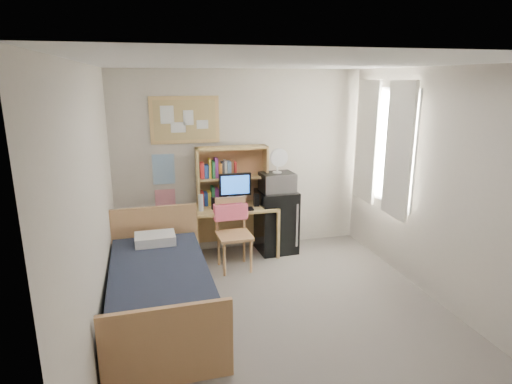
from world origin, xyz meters
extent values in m
cube|color=gray|center=(0.00, 0.00, -0.01)|extent=(3.60, 4.20, 0.02)
cube|color=white|center=(0.00, 0.00, 2.60)|extent=(3.60, 4.20, 0.02)
cube|color=beige|center=(0.00, 2.10, 1.30)|extent=(3.60, 0.04, 2.60)
cube|color=beige|center=(0.00, -2.10, 1.30)|extent=(3.60, 0.04, 2.60)
cube|color=beige|center=(-1.80, 0.00, 1.30)|extent=(0.04, 4.20, 2.60)
cube|color=beige|center=(1.80, 0.00, 1.30)|extent=(0.04, 4.20, 2.60)
cube|color=white|center=(1.75, 1.20, 1.60)|extent=(0.10, 1.40, 1.70)
cube|color=white|center=(1.72, 0.80, 1.60)|extent=(0.04, 0.55, 1.70)
cube|color=white|center=(1.72, 1.60, 1.60)|extent=(0.04, 0.55, 1.70)
cube|color=tan|center=(-0.78, 2.08, 1.92)|extent=(0.94, 0.03, 0.64)
cube|color=#2A6CA9|center=(-1.10, 2.09, 1.25)|extent=(0.30, 0.01, 0.42)
cube|color=#C92344|center=(-1.10, 2.09, 0.78)|extent=(0.28, 0.01, 0.36)
cube|color=tan|center=(-0.17, 1.79, 0.37)|extent=(1.18, 0.60, 0.73)
cube|color=tan|center=(-0.27, 1.33, 0.48)|extent=(0.49, 0.49, 0.95)
cube|color=black|center=(0.46, 1.81, 0.45)|extent=(0.56, 0.56, 0.91)
cube|color=black|center=(-1.26, 0.31, 0.28)|extent=(1.08, 2.09, 0.57)
cube|color=tan|center=(-0.16, 1.94, 1.14)|extent=(1.01, 0.26, 0.82)
cube|color=black|center=(-0.17, 1.73, 0.97)|extent=(0.45, 0.04, 0.47)
cube|color=black|center=(-0.17, 1.59, 0.74)|extent=(0.44, 0.14, 0.02)
cube|color=black|center=(-0.47, 1.73, 0.81)|extent=(0.07, 0.07, 0.17)
cube|color=black|center=(0.13, 1.72, 0.82)|extent=(0.07, 0.07, 0.17)
cylinder|color=silver|center=(-0.65, 1.69, 0.84)|extent=(0.07, 0.07, 0.23)
cube|color=#FB5F79|center=(-0.27, 1.53, 0.74)|extent=(0.45, 0.15, 0.22)
cube|color=silver|center=(0.46, 1.79, 1.04)|extent=(0.48, 0.38, 0.27)
cylinder|color=silver|center=(0.46, 1.79, 1.33)|extent=(0.26, 0.26, 0.31)
cube|color=silver|center=(-1.28, 1.06, 0.62)|extent=(0.47, 0.34, 0.11)
camera|label=1|loc=(-1.30, -3.85, 2.47)|focal=30.00mm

